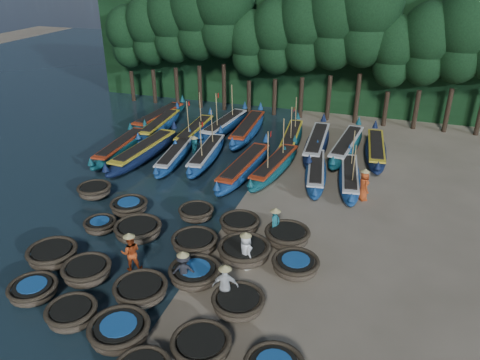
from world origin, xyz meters
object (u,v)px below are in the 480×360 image
(coracle_7, at_px, (119,331))
(coracle_18, at_px, (244,251))
(fisherman_5, at_px, (195,147))
(long_boat_15, at_px, (317,144))
(long_boat_3, at_px, (175,155))
(long_boat_17, at_px, (376,150))
(coracle_15, at_px, (100,225))
(fisherman_1, at_px, (275,223))
(long_boat_2, at_px, (144,151))
(coracle_22, at_px, (196,213))
(coracle_24, at_px, (287,236))
(long_boat_10, at_px, (160,125))
(long_boat_9, at_px, (159,118))
(coracle_20, at_px, (94,191))
(long_boat_12, at_px, (225,125))
(coracle_14, at_px, (238,303))
(coracle_8, at_px, (201,346))
(coracle_21, at_px, (129,207))
(long_boat_7, at_px, (316,172))
(coracle_10, at_px, (53,255))
(coracle_5, at_px, (33,290))
(fisherman_6, at_px, (364,184))
(coracle_11, at_px, (87,271))
(fisherman_4, at_px, (225,285))
(long_boat_1, at_px, (121,147))
(coracle_12, at_px, (141,290))
(coracle_13, at_px, (195,273))
(long_boat_13, at_px, (248,129))
(coracle_16, at_px, (138,230))
(fisherman_2, at_px, (131,252))
(long_boat_14, at_px, (292,137))
(long_boat_5, at_px, (244,167))
(coracle_6, at_px, (72,314))
(long_boat_8, at_px, (349,177))
(long_boat_11, at_px, (195,131))
(fisherman_0, at_px, (246,250))
(coracle_23, at_px, (240,224))
(coracle_19, at_px, (295,265))
(coracle_17, at_px, (195,243))
(long_boat_6, at_px, (275,166))

(coracle_7, relative_size, coracle_18, 0.92)
(fisherman_5, bearing_deg, long_boat_15, -76.89)
(long_boat_3, distance_m, long_boat_17, 13.67)
(coracle_15, distance_m, fisherman_1, 8.74)
(long_boat_2, bearing_deg, coracle_22, -40.27)
(coracle_24, distance_m, long_boat_10, 17.99)
(long_boat_9, distance_m, long_boat_17, 17.38)
(coracle_20, bearing_deg, long_boat_12, 75.24)
(coracle_14, height_order, fisherman_5, fisherman_5)
(coracle_8, distance_m, coracle_21, 10.91)
(long_boat_7, height_order, long_boat_10, long_boat_10)
(coracle_20, bearing_deg, fisherman_5, 65.89)
(coracle_10, bearing_deg, coracle_5, -70.29)
(coracle_8, xyz_separation_m, fisherman_6, (4.27, 13.50, 0.53))
(coracle_11, height_order, fisherman_4, fisherman_4)
(coracle_7, relative_size, long_boat_1, 0.28)
(long_boat_12, height_order, fisherman_4, long_boat_12)
(coracle_12, xyz_separation_m, coracle_13, (1.64, 1.68, 0.01))
(long_boat_7, bearing_deg, coracle_10, -136.42)
(coracle_10, relative_size, long_boat_1, 0.28)
(long_boat_13, bearing_deg, long_boat_2, -131.69)
(coracle_16, xyz_separation_m, fisherman_4, (5.70, -3.20, 0.49))
(coracle_20, distance_m, coracle_21, 3.03)
(long_boat_3, relative_size, fisherman_1, 3.98)
(long_boat_3, xyz_separation_m, long_boat_9, (-4.60, 6.72, 0.07))
(long_boat_7, distance_m, fisherman_2, 13.21)
(long_boat_3, relative_size, long_boat_14, 0.95)
(long_boat_5, bearing_deg, long_boat_14, 79.70)
(long_boat_5, xyz_separation_m, fisherman_5, (-4.05, 1.58, 0.23))
(long_boat_15, bearing_deg, long_boat_10, 176.39)
(long_boat_2, distance_m, long_boat_17, 15.77)
(coracle_24, bearing_deg, long_boat_17, 75.13)
(long_boat_1, relative_size, fisherman_2, 4.04)
(coracle_6, xyz_separation_m, long_boat_10, (-6.61, 20.12, 0.09))
(long_boat_12, bearing_deg, fisherman_6, -29.90)
(long_boat_17, height_order, fisherman_5, fisherman_5)
(coracle_11, height_order, coracle_15, coracle_11)
(coracle_14, bearing_deg, long_boat_8, 77.40)
(long_boat_11, relative_size, fisherman_5, 4.51)
(long_boat_2, distance_m, fisherman_1, 12.83)
(long_boat_1, height_order, long_boat_15, long_boat_15)
(coracle_20, height_order, fisherman_0, fisherman_0)
(coracle_15, relative_size, coracle_21, 0.87)
(coracle_14, relative_size, long_boat_11, 0.30)
(coracle_23, bearing_deg, fisherman_6, 44.28)
(coracle_5, relative_size, coracle_19, 0.99)
(coracle_17, height_order, long_boat_17, long_boat_17)
(long_boat_8, bearing_deg, long_boat_12, 140.75)
(coracle_16, distance_m, long_boat_6, 10.36)
(coracle_14, distance_m, coracle_23, 5.85)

